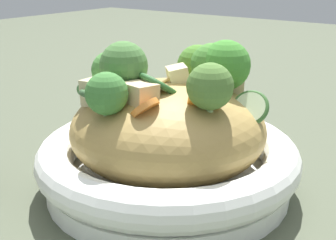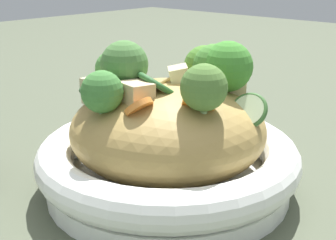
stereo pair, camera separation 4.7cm
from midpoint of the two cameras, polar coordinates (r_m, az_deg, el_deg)
ground_plane at (r=0.50m, az=2.72°, el=-8.48°), size 3.00×3.00×0.00m
serving_bowl at (r=0.49m, az=2.77°, el=-5.36°), size 0.28×0.28×0.06m
noodle_heap at (r=0.48m, az=2.86°, el=-1.12°), size 0.20×0.20×0.11m
broccoli_florets at (r=0.47m, az=4.27°, el=5.99°), size 0.18×0.21×0.07m
carrot_coins at (r=0.43m, az=3.05°, el=2.92°), size 0.10×0.12×0.03m
zucchini_slices at (r=0.46m, az=-0.81°, el=3.24°), size 0.19×0.12×0.05m
chicken_chunks at (r=0.46m, az=1.81°, el=4.10°), size 0.12×0.14×0.04m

